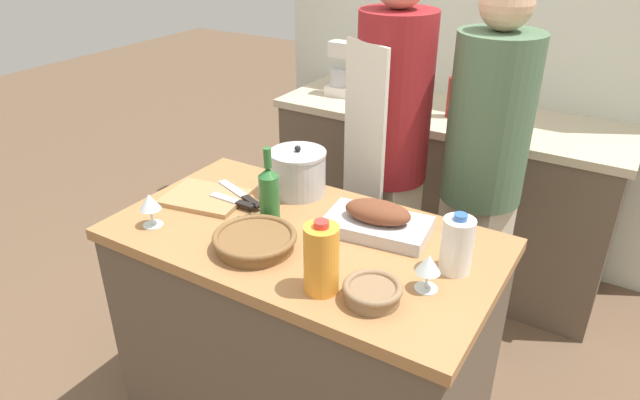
{
  "coord_description": "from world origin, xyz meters",
  "views": [
    {
      "loc": [
        0.89,
        -1.35,
        1.86
      ],
      "look_at": [
        0.0,
        0.11,
        0.97
      ],
      "focal_mm": 32.0,
      "sensor_mm": 36.0,
      "label": 1
    }
  ],
  "objects_px": {
    "wicker_basket": "(255,240)",
    "condiment_bottle_short": "(491,97)",
    "wine_bottle_green": "(269,192)",
    "stand_mixer": "(345,73)",
    "person_cook_aproned": "(390,147)",
    "knife_paring": "(234,201)",
    "roasting_pan": "(377,220)",
    "knife_chef": "(241,194)",
    "milk_jug": "(457,245)",
    "cutting_board": "(205,197)",
    "person_cook_guest": "(483,170)",
    "stock_pot": "(298,172)",
    "wine_glass_right": "(428,265)",
    "wine_glass_left": "(150,203)",
    "mixing_bowl": "(372,292)",
    "juice_jug": "(321,259)",
    "condiment_bottle_tall": "(454,97)"
  },
  "relations": [
    {
      "from": "roasting_pan",
      "to": "milk_jug",
      "type": "relative_size",
      "value": 1.92
    },
    {
      "from": "stand_mixer",
      "to": "mixing_bowl",
      "type": "bearing_deg",
      "value": -58.29
    },
    {
      "from": "knife_paring",
      "to": "person_cook_aproned",
      "type": "height_order",
      "value": "person_cook_aproned"
    },
    {
      "from": "wicker_basket",
      "to": "wine_glass_left",
      "type": "distance_m",
      "value": 0.39
    },
    {
      "from": "wicker_basket",
      "to": "person_cook_guest",
      "type": "relative_size",
      "value": 0.16
    },
    {
      "from": "mixing_bowl",
      "to": "juice_jug",
      "type": "relative_size",
      "value": 0.75
    },
    {
      "from": "wicker_basket",
      "to": "person_cook_aproned",
      "type": "height_order",
      "value": "person_cook_aproned"
    },
    {
      "from": "mixing_bowl",
      "to": "knife_paring",
      "type": "bearing_deg",
      "value": 160.88
    },
    {
      "from": "condiment_bottle_short",
      "to": "knife_chef",
      "type": "bearing_deg",
      "value": -110.33
    },
    {
      "from": "knife_chef",
      "to": "condiment_bottle_tall",
      "type": "bearing_deg",
      "value": 73.53
    },
    {
      "from": "milk_jug",
      "to": "cutting_board",
      "type": "bearing_deg",
      "value": -177.56
    },
    {
      "from": "condiment_bottle_short",
      "to": "wine_glass_right",
      "type": "bearing_deg",
      "value": -79.46
    },
    {
      "from": "stock_pot",
      "to": "condiment_bottle_short",
      "type": "height_order",
      "value": "condiment_bottle_short"
    },
    {
      "from": "wine_glass_left",
      "to": "wine_glass_right",
      "type": "relative_size",
      "value": 1.04
    },
    {
      "from": "stand_mixer",
      "to": "person_cook_aproned",
      "type": "height_order",
      "value": "person_cook_aproned"
    },
    {
      "from": "condiment_bottle_short",
      "to": "person_cook_guest",
      "type": "bearing_deg",
      "value": -75.02
    },
    {
      "from": "knife_paring",
      "to": "person_cook_guest",
      "type": "xyz_separation_m",
      "value": [
        0.69,
        0.72,
        0.01
      ]
    },
    {
      "from": "wine_bottle_green",
      "to": "stand_mixer",
      "type": "relative_size",
      "value": 0.91
    },
    {
      "from": "wine_glass_right",
      "to": "condiment_bottle_tall",
      "type": "height_order",
      "value": "condiment_bottle_tall"
    },
    {
      "from": "juice_jug",
      "to": "milk_jug",
      "type": "bearing_deg",
      "value": 44.98
    },
    {
      "from": "roasting_pan",
      "to": "person_cook_guest",
      "type": "xyz_separation_m",
      "value": [
        0.17,
        0.61,
        -0.01
      ]
    },
    {
      "from": "knife_paring",
      "to": "wine_glass_left",
      "type": "bearing_deg",
      "value": -120.07
    },
    {
      "from": "milk_jug",
      "to": "knife_chef",
      "type": "distance_m",
      "value": 0.83
    },
    {
      "from": "wine_bottle_green",
      "to": "condiment_bottle_tall",
      "type": "height_order",
      "value": "wine_bottle_green"
    },
    {
      "from": "wine_glass_left",
      "to": "stand_mixer",
      "type": "xyz_separation_m",
      "value": [
        -0.14,
        1.58,
        0.06
      ]
    },
    {
      "from": "stock_pot",
      "to": "person_cook_guest",
      "type": "distance_m",
      "value": 0.75
    },
    {
      "from": "wine_glass_right",
      "to": "person_cook_aproned",
      "type": "distance_m",
      "value": 0.89
    },
    {
      "from": "person_cook_aproned",
      "to": "condiment_bottle_tall",
      "type": "bearing_deg",
      "value": 109.89
    },
    {
      "from": "wine_glass_left",
      "to": "stock_pot",
      "type": "bearing_deg",
      "value": 58.67
    },
    {
      "from": "mixing_bowl",
      "to": "knife_paring",
      "type": "relative_size",
      "value": 0.87
    },
    {
      "from": "mixing_bowl",
      "to": "wine_glass_left",
      "type": "distance_m",
      "value": 0.82
    },
    {
      "from": "cutting_board",
      "to": "person_cook_aproned",
      "type": "xyz_separation_m",
      "value": [
        0.43,
        0.66,
        0.06
      ]
    },
    {
      "from": "cutting_board",
      "to": "wine_glass_left",
      "type": "relative_size",
      "value": 2.72
    },
    {
      "from": "person_cook_guest",
      "to": "wine_bottle_green",
      "type": "bearing_deg",
      "value": -103.97
    },
    {
      "from": "roasting_pan",
      "to": "wine_glass_left",
      "type": "distance_m",
      "value": 0.76
    },
    {
      "from": "juice_jug",
      "to": "milk_jug",
      "type": "height_order",
      "value": "juice_jug"
    },
    {
      "from": "wicker_basket",
      "to": "condiment_bottle_short",
      "type": "distance_m",
      "value": 1.64
    },
    {
      "from": "roasting_pan",
      "to": "person_cook_aproned",
      "type": "distance_m",
      "value": 0.58
    },
    {
      "from": "wicker_basket",
      "to": "wine_glass_left",
      "type": "height_order",
      "value": "wine_glass_left"
    },
    {
      "from": "wine_glass_left",
      "to": "knife_chef",
      "type": "relative_size",
      "value": 0.45
    },
    {
      "from": "roasting_pan",
      "to": "knife_chef",
      "type": "height_order",
      "value": "roasting_pan"
    },
    {
      "from": "wine_glass_left",
      "to": "wine_glass_right",
      "type": "xyz_separation_m",
      "value": [
        0.93,
        0.15,
        -0.0
      ]
    },
    {
      "from": "knife_chef",
      "to": "stock_pot",
      "type": "bearing_deg",
      "value": 46.82
    },
    {
      "from": "condiment_bottle_tall",
      "to": "person_cook_guest",
      "type": "xyz_separation_m",
      "value": [
        0.33,
        -0.56,
        -0.09
      ]
    },
    {
      "from": "knife_chef",
      "to": "cutting_board",
      "type": "bearing_deg",
      "value": -147.65
    },
    {
      "from": "cutting_board",
      "to": "person_cook_aproned",
      "type": "distance_m",
      "value": 0.79
    },
    {
      "from": "stock_pot",
      "to": "wine_glass_right",
      "type": "relative_size",
      "value": 1.86
    },
    {
      "from": "stock_pot",
      "to": "milk_jug",
      "type": "height_order",
      "value": "same"
    },
    {
      "from": "roasting_pan",
      "to": "person_cook_aproned",
      "type": "height_order",
      "value": "person_cook_aproned"
    },
    {
      "from": "roasting_pan",
      "to": "cutting_board",
      "type": "relative_size",
      "value": 1.14
    }
  ]
}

